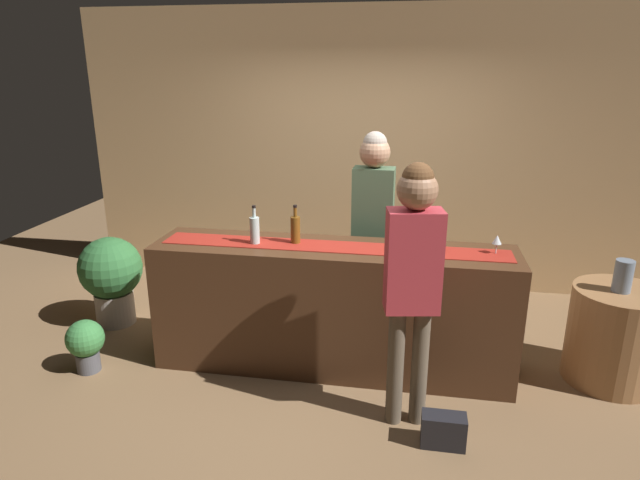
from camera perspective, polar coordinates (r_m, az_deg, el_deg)
The scene contains 15 objects.
ground_plane at distance 4.53m, azimuth 1.25°, elevation -12.89°, with size 10.00×10.00×0.00m, color brown.
back_wall at distance 5.85m, azimuth 4.21°, elevation 9.26°, with size 6.00×0.12×2.90m, color tan.
bar_counter at distance 4.30m, azimuth 1.29°, elevation -7.11°, with size 2.77×0.60×1.01m, color #472B19.
counter_runner_cloth at distance 4.11m, azimuth 1.34°, elevation -0.70°, with size 2.63×0.28×0.01m, color maroon.
wine_bottle_amber at distance 4.17m, azimuth -2.59°, elevation 1.14°, with size 0.07×0.07×0.30m.
wine_bottle_clear at distance 4.18m, azimuth -6.85°, elevation 1.08°, with size 0.07×0.07×0.30m.
wine_glass_near_customer at distance 4.13m, azimuth 18.03°, elevation -0.01°, with size 0.07×0.07×0.14m.
wine_glass_mid_counter at distance 4.08m, azimuth 12.51°, elevation 0.23°, with size 0.07×0.07×0.14m.
bartender at distance 4.60m, azimuth 5.56°, elevation 2.91°, with size 0.35×0.25×1.81m.
customer_sipping at distance 3.44m, azimuth 9.70°, elevation -2.94°, with size 0.37×0.26×1.77m.
round_side_table at distance 4.73m, azimuth 28.45°, elevation -8.80°, with size 0.68×0.68×0.74m, color #996B42.
vase_on_side_table at distance 4.52m, azimuth 29.14°, elevation -3.31°, with size 0.13×0.13×0.24m, color slate.
potted_plant_tall at distance 5.36m, azimuth -21.00°, elevation -3.41°, with size 0.57×0.57×0.83m.
potted_plant_small at distance 4.71m, azimuth -23.32°, elevation -9.80°, with size 0.29×0.29×0.43m.
handbag at distance 3.74m, azimuth 12.78°, elevation -18.85°, with size 0.28×0.14×0.22m, color black.
Camera 1 is at (0.58, -3.86, 2.31)m, focal length 30.59 mm.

